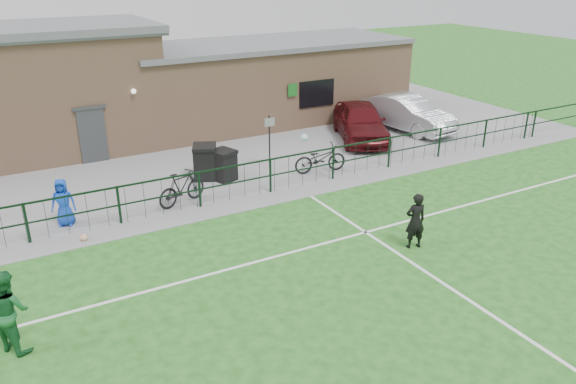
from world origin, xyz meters
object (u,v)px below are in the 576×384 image
wheelie_bin_right (205,163)px  car_silver (407,113)px  car_maroon (360,121)px  ball_ground (84,238)px  sign_post (269,142)px  bicycle_e (320,159)px  spectator_child (63,202)px  outfield_player (8,311)px  bicycle_d (182,188)px  wheelie_bin_left (223,166)px

wheelie_bin_right → car_silver: car_silver is taller
wheelie_bin_right → car_maroon: size_ratio=0.24×
wheelie_bin_right → ball_ground: wheelie_bin_right is taller
sign_post → bicycle_e: bearing=-43.6°
car_silver → ball_ground: size_ratio=22.15×
car_silver → ball_ground: (-15.05, -4.19, -0.69)m
spectator_child → outfield_player: outfield_player is taller
car_maroon → car_silver: car_maroon is taller
outfield_player → wheelie_bin_right: bearing=-78.6°
outfield_player → bicycle_d: bearing=-80.0°
bicycle_d → ball_ground: (-3.26, -1.09, -0.46)m
wheelie_bin_left → outfield_player: 9.83m
spectator_child → outfield_player: 5.75m
sign_post → wheelie_bin_left: bearing=-170.3°
spectator_child → ball_ground: bearing=-57.9°
bicycle_e → outfield_player: bearing=127.4°
spectator_child → wheelie_bin_left: bearing=32.4°
wheelie_bin_left → wheelie_bin_right: wheelie_bin_right is taller
sign_post → car_maroon: bearing=14.1°
ball_ground → bicycle_e: bearing=9.3°
spectator_child → wheelie_bin_right: bearing=38.5°
wheelie_bin_right → outfield_player: outfield_player is taller
wheelie_bin_right → sign_post: sign_post is taller
bicycle_d → bicycle_e: bicycle_d is taller
car_maroon → ball_ground: (-12.31, -4.01, -0.71)m
car_silver → outfield_player: 19.07m
wheelie_bin_right → bicycle_d: 2.31m
bicycle_d → bicycle_e: (5.38, 0.32, -0.03)m
bicycle_e → ball_ground: (-8.64, -1.41, -0.43)m
car_maroon → bicycle_d: bearing=-137.5°
spectator_child → ball_ground: (0.25, -1.30, -0.63)m
sign_post → outfield_player: (-9.35, -6.88, -0.14)m
bicycle_d → ball_ground: bicycle_d is taller
wheelie_bin_left → car_silver: (9.81, 1.80, 0.26)m
car_silver → bicycle_e: car_silver is taller
sign_post → car_maroon: size_ratio=0.43×
car_silver → bicycle_e: size_ratio=2.40×
car_silver → outfield_player: outfield_player is taller
wheelie_bin_right → spectator_child: 5.23m
bicycle_e → ball_ground: 8.76m
wheelie_bin_right → sign_post: bearing=21.4°
outfield_player → wheelie_bin_left: bearing=-82.6°
ball_ground → car_maroon: bearing=18.0°
sign_post → ball_ground: bearing=-159.3°
wheelie_bin_left → car_silver: size_ratio=0.22×
bicycle_e → spectator_child: 8.89m
car_silver → bicycle_d: size_ratio=2.59×
wheelie_bin_right → spectator_child: spectator_child is taller
wheelie_bin_right → spectator_child: bearing=-138.2°
bicycle_d → sign_post: bearing=-87.8°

